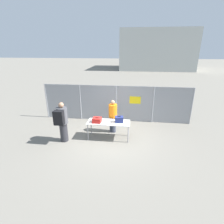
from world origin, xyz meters
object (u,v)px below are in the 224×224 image
suitcase_red (97,120)px  traveler_hooded (62,121)px  suitcase_navy (119,119)px  security_worker_near (113,116)px  utility_trailer (137,105)px  inspection_table (109,123)px

suitcase_red → traveler_hooded: 1.49m
suitcase_navy → traveler_hooded: (-2.38, -0.60, 0.06)m
security_worker_near → utility_trailer: bearing=-101.0°
suitcase_red → utility_trailer: (1.81, 3.94, -0.54)m
security_worker_near → utility_trailer: (1.19, 3.19, -0.48)m
inspection_table → suitcase_navy: (0.46, 0.04, 0.19)m
traveler_hooded → security_worker_near: bearing=23.1°
suitcase_red → security_worker_near: size_ratio=0.24×
inspection_table → security_worker_near: security_worker_near is taller
suitcase_navy → suitcase_red: bearing=-172.4°
inspection_table → utility_trailer: size_ratio=0.56×
inspection_table → suitcase_navy: suitcase_navy is taller
suitcase_navy → security_worker_near: bearing=119.1°
traveler_hooded → utility_trailer: traveler_hooded is taller
suitcase_navy → security_worker_near: security_worker_near is taller
suitcase_navy → security_worker_near: 0.72m
inspection_table → suitcase_navy: 0.50m
suitcase_red → security_worker_near: bearing=50.6°
suitcase_navy → utility_trailer: 3.95m
security_worker_near → suitcase_navy: bearing=128.6°
inspection_table → suitcase_navy: size_ratio=4.85×
suitcase_red → suitcase_navy: 0.98m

